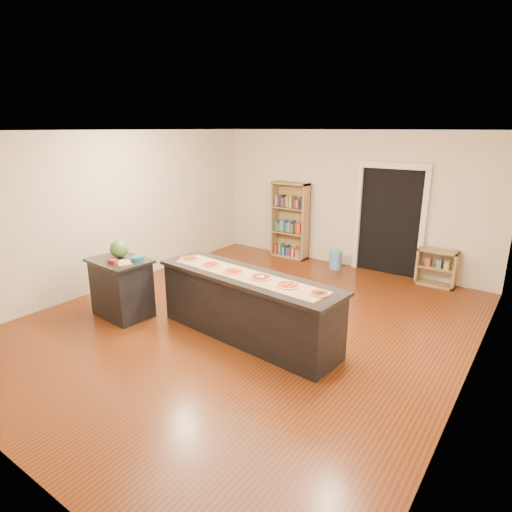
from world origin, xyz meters
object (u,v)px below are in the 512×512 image
Objects in this scene: bookshelf at (290,221)px; low_shelf at (437,268)px; side_counter at (122,288)px; kitchen_island at (247,306)px; watermelon at (119,249)px; waste_bin at (336,260)px.

bookshelf reaches higher than low_shelf.
side_counter is 0.55× the size of bookshelf.
kitchen_island is 10.17× the size of watermelon.
watermelon reaches higher than kitchen_island.
bookshelf is (0.47, 4.24, 0.38)m from side_counter.
side_counter is 4.28m from bookshelf.
low_shelf is (3.65, 4.24, -0.12)m from side_counter.
kitchen_island is at bearing 19.29° from side_counter.
bookshelf is at bearing 88.05° from side_counter.
low_shelf is 1.79× the size of waste_bin.
side_counter is 2.41× the size of waste_bin.
bookshelf reaches higher than watermelon.
waste_bin is at bearing 65.83° from watermelon.
side_counter is 5.60m from low_shelf.
waste_bin is at bearing -7.61° from bookshelf.
kitchen_island is 3.56m from waste_bin.
bookshelf is at bearing 82.31° from watermelon.
low_shelf reaches higher than waste_bin.
side_counter reaches higher than low_shelf.
kitchen_island is at bearing 12.15° from watermelon.
waste_bin is (-1.95, -0.17, -0.15)m from low_shelf.
kitchen_island is at bearing -67.24° from bookshelf.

